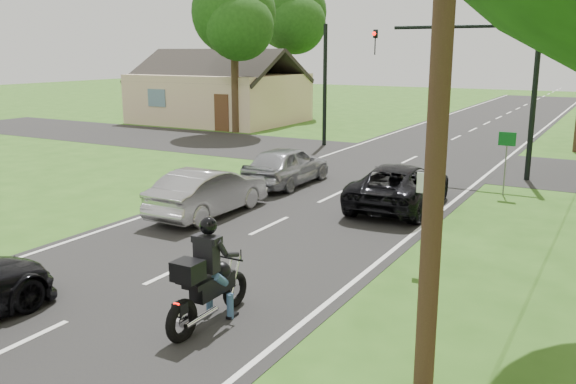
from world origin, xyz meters
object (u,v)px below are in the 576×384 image
(sign_green, at_px, (507,148))
(sign_white, at_px, (429,197))
(traffic_signal, at_px, (484,67))
(silver_sedan, at_px, (209,192))
(motorcycle_rider, at_px, (207,283))
(utility_pole_near, at_px, (443,20))
(silver_suv, at_px, (287,165))
(dark_suv, at_px, (400,185))

(sign_green, bearing_deg, sign_white, -91.43)
(traffic_signal, xyz_separation_m, sign_white, (1.36, -11.02, -2.54))
(silver_sedan, distance_m, sign_white, 6.99)
(silver_sedan, relative_size, sign_green, 1.98)
(motorcycle_rider, distance_m, silver_sedan, 7.38)
(utility_pole_near, height_order, sign_white, utility_pole_near)
(motorcycle_rider, relative_size, traffic_signal, 0.36)
(silver_suv, distance_m, sign_white, 9.07)
(traffic_signal, height_order, sign_white, traffic_signal)
(utility_pole_near, relative_size, sign_white, 4.71)
(utility_pole_near, bearing_deg, silver_sedan, 143.72)
(motorcycle_rider, relative_size, sign_white, 1.08)
(motorcycle_rider, bearing_deg, utility_pole_near, -2.88)
(utility_pole_near, bearing_deg, sign_green, 95.72)
(utility_pole_near, bearing_deg, silver_suv, 127.79)
(motorcycle_rider, height_order, silver_sedan, motorcycle_rider)
(silver_suv, distance_m, sign_green, 7.46)
(sign_green, bearing_deg, silver_sedan, -135.76)
(traffic_signal, xyz_separation_m, sign_green, (1.56, -3.02, -2.54))
(dark_suv, xyz_separation_m, silver_suv, (-4.59, 1.07, 0.04))
(dark_suv, relative_size, sign_white, 2.29)
(dark_suv, bearing_deg, sign_green, -130.65)
(dark_suv, distance_m, silver_suv, 4.71)
(dark_suv, distance_m, utility_pole_near, 11.35)
(traffic_signal, height_order, sign_green, traffic_signal)
(dark_suv, height_order, silver_suv, silver_suv)
(silver_sedan, xyz_separation_m, silver_suv, (-0.04, 4.69, 0.02))
(traffic_signal, relative_size, sign_green, 3.00)
(sign_white, height_order, sign_green, same)
(sign_green, bearing_deg, utility_pole_near, -84.28)
(sign_white, bearing_deg, silver_suv, 139.72)
(motorcycle_rider, bearing_deg, sign_white, 62.68)
(dark_suv, bearing_deg, utility_pole_near, 108.28)
(motorcycle_rider, xyz_separation_m, silver_suv, (-4.43, 10.63, -0.05))
(silver_sedan, bearing_deg, motorcycle_rider, 127.01)
(motorcycle_rider, bearing_deg, silver_sedan, 126.23)
(silver_suv, xyz_separation_m, traffic_signal, (5.52, 5.18, 3.41))
(traffic_signal, bearing_deg, dark_suv, -98.48)
(silver_suv, xyz_separation_m, utility_pole_near, (8.38, -10.81, 4.36))
(sign_white, xyz_separation_m, sign_green, (0.20, 8.00, 0.00))
(utility_pole_near, bearing_deg, traffic_signal, 100.14)
(traffic_signal, bearing_deg, utility_pole_near, -79.86)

